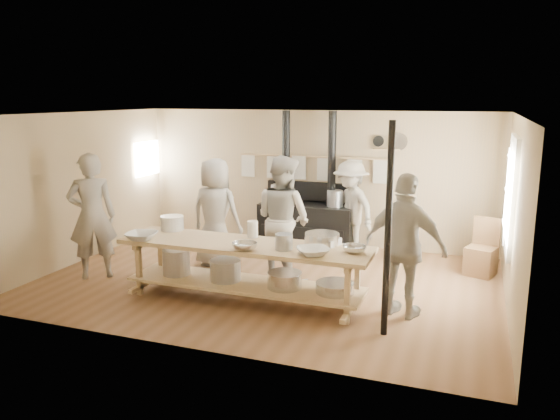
{
  "coord_description": "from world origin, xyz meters",
  "views": [
    {
      "loc": [
        2.98,
        -7.65,
        2.86
      ],
      "look_at": [
        0.13,
        0.2,
        1.12
      ],
      "focal_mm": 35.0,
      "sensor_mm": 36.0,
      "label": 1
    }
  ],
  "objects_px": {
    "roasting_pan": "(323,241)",
    "cook_right": "(405,246)",
    "cook_by_window": "(350,208)",
    "chair": "(481,258)",
    "cook_center": "(216,213)",
    "prep_table": "(244,266)",
    "stove": "(307,221)",
    "cook_far_left": "(92,216)",
    "cook_left": "(283,219)"
  },
  "relations": [
    {
      "from": "chair",
      "to": "roasting_pan",
      "type": "height_order",
      "value": "roasting_pan"
    },
    {
      "from": "stove",
      "to": "roasting_pan",
      "type": "height_order",
      "value": "stove"
    },
    {
      "from": "stove",
      "to": "cook_far_left",
      "type": "height_order",
      "value": "stove"
    },
    {
      "from": "prep_table",
      "to": "cook_by_window",
      "type": "xyz_separation_m",
      "value": [
        0.88,
        2.85,
        0.34
      ]
    },
    {
      "from": "prep_table",
      "to": "roasting_pan",
      "type": "relative_size",
      "value": 8.35
    },
    {
      "from": "stove",
      "to": "cook_far_left",
      "type": "relative_size",
      "value": 1.29
    },
    {
      "from": "stove",
      "to": "cook_left",
      "type": "distance_m",
      "value": 2.03
    },
    {
      "from": "roasting_pan",
      "to": "chair",
      "type": "bearing_deg",
      "value": 44.24
    },
    {
      "from": "prep_table",
      "to": "cook_far_left",
      "type": "xyz_separation_m",
      "value": [
        -2.67,
        0.14,
        0.49
      ]
    },
    {
      "from": "cook_far_left",
      "to": "cook_by_window",
      "type": "height_order",
      "value": "cook_far_left"
    },
    {
      "from": "cook_left",
      "to": "cook_right",
      "type": "relative_size",
      "value": 1.04
    },
    {
      "from": "stove",
      "to": "cook_far_left",
      "type": "distance_m",
      "value": 3.96
    },
    {
      "from": "stove",
      "to": "cook_right",
      "type": "height_order",
      "value": "stove"
    },
    {
      "from": "prep_table",
      "to": "cook_left",
      "type": "bearing_deg",
      "value": 78.79
    },
    {
      "from": "cook_far_left",
      "to": "cook_by_window",
      "type": "bearing_deg",
      "value": 179.22
    },
    {
      "from": "cook_by_window",
      "to": "roasting_pan",
      "type": "xyz_separation_m",
      "value": [
        0.18,
        -2.52,
        0.04
      ]
    },
    {
      "from": "stove",
      "to": "cook_right",
      "type": "relative_size",
      "value": 1.36
    },
    {
      "from": "cook_center",
      "to": "chair",
      "type": "xyz_separation_m",
      "value": [
        4.28,
        1.02,
        -0.65
      ]
    },
    {
      "from": "cook_right",
      "to": "roasting_pan",
      "type": "bearing_deg",
      "value": 12.14
    },
    {
      "from": "cook_right",
      "to": "prep_table",
      "type": "bearing_deg",
      "value": 23.64
    },
    {
      "from": "cook_left",
      "to": "cook_by_window",
      "type": "xyz_separation_m",
      "value": [
        0.67,
        1.79,
        -0.13
      ]
    },
    {
      "from": "stove",
      "to": "cook_by_window",
      "type": "height_order",
      "value": "stove"
    },
    {
      "from": "cook_far_left",
      "to": "roasting_pan",
      "type": "relative_size",
      "value": 4.67
    },
    {
      "from": "cook_right",
      "to": "cook_left",
      "type": "bearing_deg",
      "value": -5.01
    },
    {
      "from": "stove",
      "to": "cook_by_window",
      "type": "relative_size",
      "value": 1.51
    },
    {
      "from": "prep_table",
      "to": "cook_by_window",
      "type": "relative_size",
      "value": 2.09
    },
    {
      "from": "cook_left",
      "to": "cook_right",
      "type": "xyz_separation_m",
      "value": [
        1.98,
        -0.85,
        -0.03
      ]
    },
    {
      "from": "roasting_pan",
      "to": "cook_right",
      "type": "bearing_deg",
      "value": -5.98
    },
    {
      "from": "prep_table",
      "to": "chair",
      "type": "height_order",
      "value": "chair"
    },
    {
      "from": "cook_by_window",
      "to": "chair",
      "type": "bearing_deg",
      "value": 23.35
    },
    {
      "from": "prep_table",
      "to": "cook_center",
      "type": "height_order",
      "value": "cook_center"
    },
    {
      "from": "chair",
      "to": "roasting_pan",
      "type": "bearing_deg",
      "value": -117.09
    },
    {
      "from": "cook_center",
      "to": "roasting_pan",
      "type": "relative_size",
      "value": 4.31
    },
    {
      "from": "stove",
      "to": "chair",
      "type": "distance_m",
      "value": 3.24
    },
    {
      "from": "cook_center",
      "to": "cook_by_window",
      "type": "bearing_deg",
      "value": -139.81
    },
    {
      "from": "cook_left",
      "to": "prep_table",
      "type": "bearing_deg",
      "value": 104.34
    },
    {
      "from": "chair",
      "to": "prep_table",
      "type": "bearing_deg",
      "value": -124.38
    },
    {
      "from": "stove",
      "to": "cook_center",
      "type": "xyz_separation_m",
      "value": [
        -1.11,
        -1.66,
        0.41
      ]
    },
    {
      "from": "cook_center",
      "to": "chair",
      "type": "bearing_deg",
      "value": -163.27
    },
    {
      "from": "prep_table",
      "to": "cook_far_left",
      "type": "relative_size",
      "value": 1.79
    },
    {
      "from": "cook_center",
      "to": "roasting_pan",
      "type": "distance_m",
      "value": 2.4
    },
    {
      "from": "stove",
      "to": "roasting_pan",
      "type": "distance_m",
      "value": 2.91
    },
    {
      "from": "cook_center",
      "to": "roasting_pan",
      "type": "bearing_deg",
      "value": 157.96
    },
    {
      "from": "cook_far_left",
      "to": "roasting_pan",
      "type": "bearing_deg",
      "value": 144.74
    },
    {
      "from": "cook_center",
      "to": "cook_left",
      "type": "bearing_deg",
      "value": 170.49
    },
    {
      "from": "cook_by_window",
      "to": "chair",
      "type": "distance_m",
      "value": 2.41
    },
    {
      "from": "cook_far_left",
      "to": "cook_right",
      "type": "xyz_separation_m",
      "value": [
        4.86,
        0.07,
        -0.05
      ]
    },
    {
      "from": "stove",
      "to": "cook_right",
      "type": "bearing_deg",
      "value": -52.05
    },
    {
      "from": "cook_far_left",
      "to": "cook_left",
      "type": "distance_m",
      "value": 3.02
    },
    {
      "from": "cook_right",
      "to": "chair",
      "type": "xyz_separation_m",
      "value": [
        0.97,
        2.17,
        -0.68
      ]
    }
  ]
}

